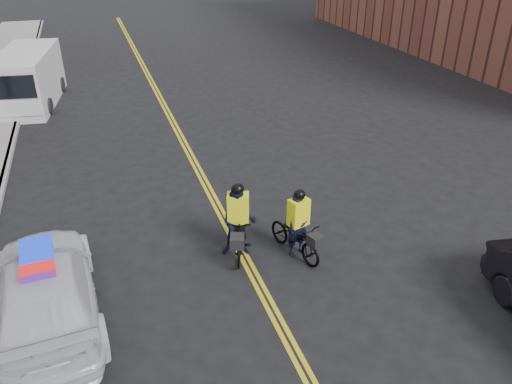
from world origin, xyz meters
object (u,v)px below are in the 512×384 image
object	(u,v)px
cargo_van	(28,80)
cyclist_far	(238,227)
police_cruiser	(45,290)
cyclist_near	(298,232)

from	to	relation	value
cargo_van	cyclist_far	world-z (taller)	cargo_van
police_cruiser	cyclist_far	size ratio (longest dim) A/B	2.57
cyclist_near	cargo_van	bearing A→B (deg)	98.96
cargo_van	cyclist_near	distance (m)	15.81
cyclist_near	police_cruiser	bearing A→B (deg)	168.19
cargo_van	cyclist_near	size ratio (longest dim) A/B	2.98
cargo_van	cyclist_near	world-z (taller)	cargo_van
cargo_van	cyclist_near	bearing A→B (deg)	-55.94
cyclist_near	cyclist_far	distance (m)	1.45
cargo_van	police_cruiser	bearing A→B (deg)	-77.20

